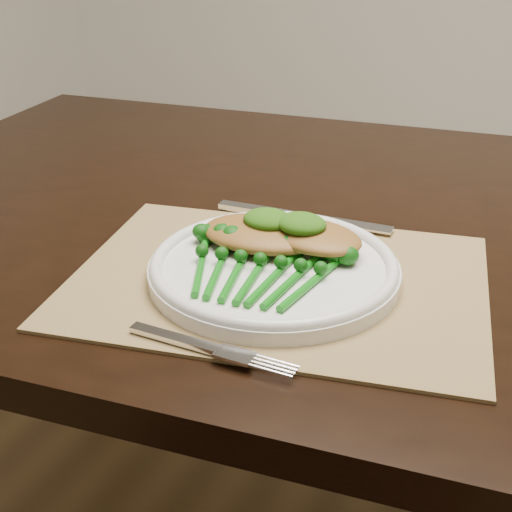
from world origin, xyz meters
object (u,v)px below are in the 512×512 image
at_px(dining_table, 379,444).
at_px(chicken_fillet_left, 261,234).
at_px(broccolini_bundle, 255,274).
at_px(placemat, 278,280).
at_px(dinner_plate, 274,267).

relative_size(dining_table, chicken_fillet_left, 12.02).
bearing_deg(broccolini_bundle, dining_table, 62.14).
distance_m(placemat, chicken_fillet_left, 0.06).
distance_m(dining_table, dinner_plate, 0.45).
xyz_separation_m(dinner_plate, chicken_fillet_left, (-0.03, 0.04, 0.02)).
bearing_deg(placemat, chicken_fillet_left, 123.84).
bearing_deg(dinner_plate, broccolini_bundle, -100.12).
relative_size(placemat, dinner_plate, 1.62).
xyz_separation_m(dining_table, placemat, (-0.08, -0.21, 0.37)).
relative_size(dinner_plate, broccolini_bundle, 1.54).
bearing_deg(broccolini_bundle, placemat, 65.55).
height_order(dinner_plate, broccolini_bundle, broccolini_bundle).
distance_m(chicken_fillet_left, broccolini_bundle, 0.08).
height_order(dining_table, placemat, placemat).
bearing_deg(dining_table, dinner_plate, -118.50).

